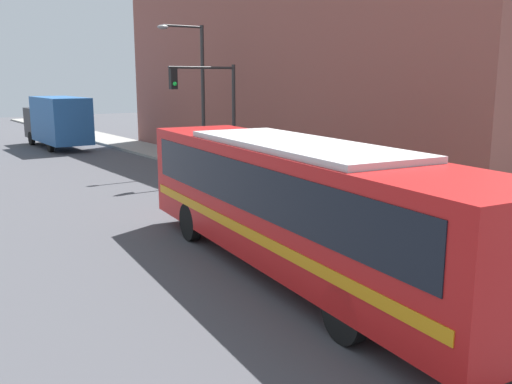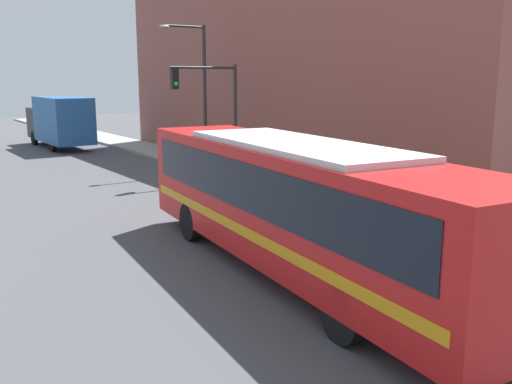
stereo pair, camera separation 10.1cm
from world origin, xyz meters
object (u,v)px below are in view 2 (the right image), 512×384
(parking_meter, at_px, (254,158))
(street_lamp, at_px, (199,83))
(fire_hydrant, at_px, (342,191))
(traffic_light_pole, at_px, (213,99))
(city_bus, at_px, (295,198))
(pedestrian_near_corner, at_px, (328,168))
(delivery_truck, at_px, (60,120))

(parking_meter, xyz_separation_m, street_lamp, (-0.07, 4.68, 3.15))
(parking_meter, bearing_deg, fire_hydrant, -90.00)
(traffic_light_pole, bearing_deg, city_bus, -112.26)
(fire_hydrant, bearing_deg, city_bus, -141.19)
(street_lamp, distance_m, pedestrian_near_corner, 8.87)
(pedestrian_near_corner, bearing_deg, delivery_truck, 102.56)
(city_bus, height_order, delivery_truck, delivery_truck)
(parking_meter, relative_size, pedestrian_near_corner, 0.82)
(traffic_light_pole, distance_m, street_lamp, 3.17)
(parking_meter, bearing_deg, street_lamp, 90.91)
(fire_hydrant, bearing_deg, street_lamp, 90.42)
(street_lamp, relative_size, pedestrian_near_corner, 4.16)
(fire_hydrant, bearing_deg, traffic_light_pole, 97.98)
(fire_hydrant, relative_size, pedestrian_near_corner, 0.44)
(parking_meter, distance_m, street_lamp, 5.64)
(street_lamp, height_order, pedestrian_near_corner, street_lamp)
(city_bus, xyz_separation_m, street_lamp, (5.89, 15.03, 2.39))
(parking_meter, distance_m, pedestrian_near_corner, 3.69)
(city_bus, xyz_separation_m, traffic_light_pole, (4.94, 12.08, 1.72))
(city_bus, bearing_deg, parking_meter, 66.93)
(traffic_light_pole, height_order, street_lamp, street_lamp)
(fire_hydrant, distance_m, street_lamp, 10.88)
(delivery_truck, distance_m, pedestrian_near_corner, 21.07)
(traffic_light_pole, relative_size, parking_meter, 3.67)
(fire_hydrant, xyz_separation_m, street_lamp, (-0.07, 10.23, 3.69))
(city_bus, bearing_deg, delivery_truck, 91.55)
(delivery_truck, bearing_deg, traffic_light_pole, -81.14)
(parking_meter, height_order, pedestrian_near_corner, pedestrian_near_corner)
(fire_hydrant, relative_size, street_lamp, 0.11)
(delivery_truck, distance_m, parking_meter, 17.41)
(city_bus, relative_size, delivery_truck, 1.63)
(city_bus, xyz_separation_m, fire_hydrant, (5.96, 4.80, -1.30))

